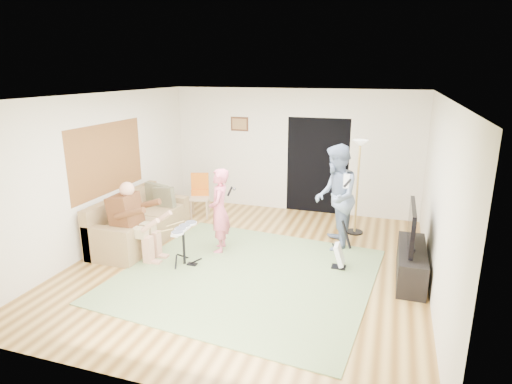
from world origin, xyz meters
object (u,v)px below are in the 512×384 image
at_px(torchiere_lamp, 358,170).
at_px(television, 412,226).
at_px(guitar_spare, 340,255).
at_px(singer, 219,211).
at_px(guitarist, 335,197).
at_px(dining_chair, 200,202).
at_px(drum_kit, 184,248).
at_px(sofa, 137,226).
at_px(tv_cabinet, 411,264).

height_order(torchiere_lamp, television, torchiere_lamp).
relative_size(guitar_spare, television, 0.75).
distance_m(singer, guitarist, 2.04).
distance_m(guitarist, guitar_spare, 1.13).
bearing_deg(television, dining_chair, 158.43).
xyz_separation_m(drum_kit, torchiere_lamp, (2.51, 2.32, 0.96)).
relative_size(sofa, television, 1.99).
relative_size(sofa, guitar_spare, 2.64).
height_order(guitar_spare, television, television).
height_order(guitarist, tv_cabinet, guitarist).
bearing_deg(drum_kit, guitar_spare, 14.85).
xyz_separation_m(guitar_spare, tv_cabinet, (1.07, -0.03, 0.02)).
relative_size(sofa, torchiere_lamp, 1.18).
relative_size(singer, tv_cabinet, 1.05).
distance_m(singer, dining_chair, 1.97).
relative_size(sofa, tv_cabinet, 1.55).
bearing_deg(singer, guitarist, 98.09).
distance_m(tv_cabinet, television, 0.60).
xyz_separation_m(sofa, torchiere_lamp, (3.80, 1.67, 0.96)).
bearing_deg(sofa, torchiere_lamp, 23.68).
distance_m(torchiere_lamp, television, 1.99).
bearing_deg(torchiere_lamp, tv_cabinet, -59.76).
distance_m(guitar_spare, dining_chair, 3.60).
bearing_deg(guitarist, dining_chair, -114.57).
height_order(drum_kit, guitar_spare, guitar_spare).
distance_m(sofa, dining_chair, 1.72).
distance_m(torchiere_lamp, tv_cabinet, 2.21).
distance_m(guitarist, torchiere_lamp, 0.92).
relative_size(drum_kit, dining_chair, 0.73).
distance_m(torchiere_lamp, dining_chair, 3.41).
relative_size(singer, guitar_spare, 1.80).
bearing_deg(guitar_spare, torchiere_lamp, 87.26).
relative_size(guitarist, guitar_spare, 2.26).
relative_size(torchiere_lamp, television, 1.68).
xyz_separation_m(guitar_spare, torchiere_lamp, (0.08, 1.67, 1.02)).
xyz_separation_m(sofa, television, (4.75, -0.04, 0.56)).
bearing_deg(sofa, guitarist, 13.83).
bearing_deg(television, guitarist, 144.27).
distance_m(sofa, guitarist, 3.66).
height_order(sofa, guitar_spare, sofa).
bearing_deg(guitarist, sofa, -86.18).
distance_m(dining_chair, tv_cabinet, 4.59).
bearing_deg(drum_kit, guitarist, 34.46).
height_order(drum_kit, guitarist, guitarist).
bearing_deg(dining_chair, television, -40.04).
relative_size(drum_kit, torchiere_lamp, 0.37).
height_order(sofa, torchiere_lamp, torchiere_lamp).
bearing_deg(television, drum_kit, -169.89).
bearing_deg(drum_kit, singer, 64.69).
relative_size(drum_kit, guitarist, 0.37).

